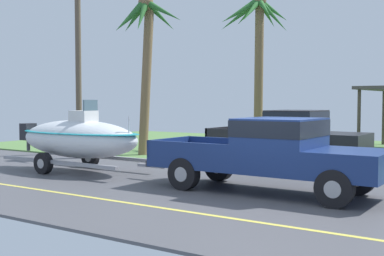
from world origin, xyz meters
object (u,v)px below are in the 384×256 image
(pickup_truck_towing, at_px, (279,151))
(parked_pickup_background, at_px, (296,134))
(utility_pole, at_px, (78,55))
(palm_tree_mid, at_px, (256,33))
(palm_tree_near_right, at_px, (145,39))
(boat_on_trailer, at_px, (78,138))

(pickup_truck_towing, xyz_separation_m, parked_pickup_background, (-1.89, 5.65, 0.03))
(pickup_truck_towing, distance_m, utility_pole, 11.81)
(palm_tree_mid, relative_size, utility_pole, 0.90)
(palm_tree_near_right, bearing_deg, utility_pole, -162.26)
(parked_pickup_background, xyz_separation_m, palm_tree_near_right, (-6.00, -0.92, 3.63))
(pickup_truck_towing, relative_size, palm_tree_near_right, 0.93)
(pickup_truck_towing, xyz_separation_m, palm_tree_near_right, (-7.88, 4.73, 3.67))
(palm_tree_near_right, distance_m, utility_pole, 3.04)
(parked_pickup_background, xyz_separation_m, utility_pole, (-8.84, -1.83, 3.07))
(parked_pickup_background, relative_size, palm_tree_near_right, 0.91)
(pickup_truck_towing, height_order, palm_tree_near_right, palm_tree_near_right)
(palm_tree_mid, bearing_deg, palm_tree_near_right, -114.39)
(boat_on_trailer, xyz_separation_m, parked_pickup_background, (4.86, 5.65, 0.01))
(parked_pickup_background, bearing_deg, utility_pole, -168.30)
(pickup_truck_towing, bearing_deg, palm_tree_near_right, 149.04)
(pickup_truck_towing, bearing_deg, parked_pickup_background, 108.47)
(pickup_truck_towing, distance_m, palm_tree_near_right, 9.90)
(palm_tree_mid, distance_m, utility_pole, 8.05)
(palm_tree_mid, bearing_deg, boat_on_trailer, -96.93)
(boat_on_trailer, xyz_separation_m, palm_tree_near_right, (-1.13, 4.73, 3.64))
(boat_on_trailer, height_order, utility_pole, utility_pole)
(palm_tree_mid, xyz_separation_m, utility_pole, (-5.18, -6.05, -1.17))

